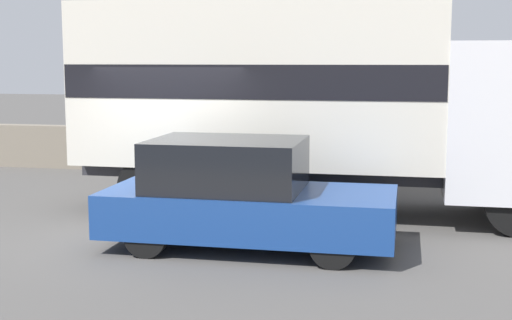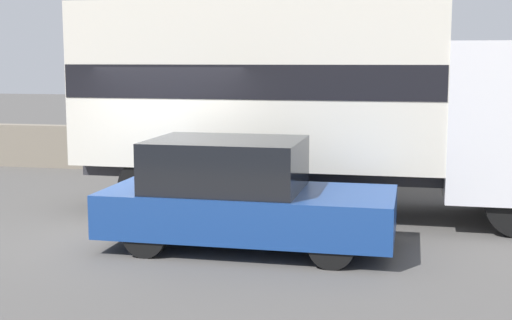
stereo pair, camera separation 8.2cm
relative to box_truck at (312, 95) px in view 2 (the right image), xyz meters
The scene contains 4 objects.
ground_plane 3.64m from the box_truck, 135.29° to the right, with size 80.00×80.00×0.00m, color #514F4C.
stone_wall_backdrop 4.65m from the box_truck, 119.28° to the left, with size 60.00×0.35×1.03m.
box_truck is the anchor object (origin of this frame).
car_hatchback 2.88m from the box_truck, 104.28° to the right, with size 4.01×1.75×1.52m.
Camera 2 is at (3.82, -9.85, 2.62)m, focal length 50.00 mm.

